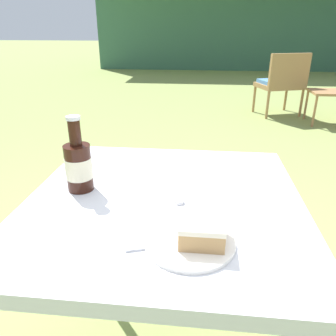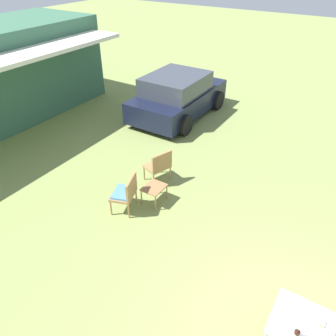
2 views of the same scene
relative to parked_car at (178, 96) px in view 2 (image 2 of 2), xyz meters
name	(u,v)px [view 2 (image 2 of 2)]	position (x,y,z in m)	size (l,w,h in m)	color
parked_car	(178,96)	(0.00, 0.00, 0.00)	(3.83, 2.14, 1.47)	black
wicker_chair_cushioned	(126,192)	(-4.94, -1.65, -0.22)	(0.70, 0.63, 0.87)	#9E7547
wicker_chair_plain	(159,165)	(-3.65, -1.67, -0.21)	(0.70, 0.63, 0.87)	#9E7547
garden_side_table	(154,189)	(-4.38, -2.02, -0.33)	(0.52, 0.44, 0.43)	#996B42
patio_table	(301,326)	(-6.13, -5.65, -0.04)	(0.79, 0.81, 0.74)	silver
cake_on_plate	(321,324)	(-6.03, -5.87, 0.06)	(0.21, 0.21, 0.06)	white
cola_bottle_near	(297,334)	(-6.39, -5.63, 0.11)	(0.08, 0.08, 0.23)	black
fork	(320,329)	(-6.09, -5.88, 0.04)	(0.19, 0.07, 0.01)	silver
loose_bottle_cap	(305,321)	(-6.09, -5.68, 0.04)	(0.03, 0.03, 0.01)	silver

